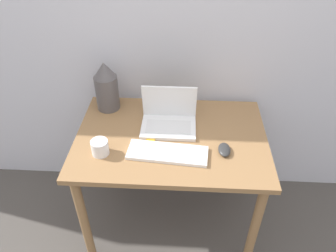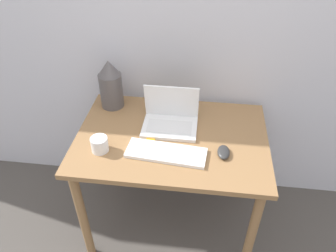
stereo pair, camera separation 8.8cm
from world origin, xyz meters
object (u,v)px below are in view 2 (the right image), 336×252
object	(u,v)px
keyboard	(166,153)
mouse	(224,152)
laptop	(170,118)
mp3_player	(151,138)
mug	(100,144)
vase	(111,84)

from	to	relation	value
keyboard	mouse	distance (m)	0.29
laptop	mouse	size ratio (longest dim) A/B	2.86
mp3_player	mug	bearing A→B (deg)	-153.05
mouse	vase	xyz separation A→B (m)	(-0.67, 0.36, 0.13)
laptop	mouse	world-z (taller)	laptop
mouse	mug	distance (m)	0.63
mouse	vase	size ratio (longest dim) A/B	0.35
mug	mouse	bearing A→B (deg)	4.30
laptop	mouse	distance (m)	0.36
vase	mp3_player	distance (m)	0.43
vase	mp3_player	bearing A→B (deg)	-44.98
mouse	mp3_player	distance (m)	0.39
mouse	mp3_player	xyz separation A→B (m)	(-0.38, 0.08, -0.01)
keyboard	vase	bearing A→B (deg)	133.72
laptop	keyboard	distance (m)	0.24
keyboard	mug	distance (m)	0.34
keyboard	mp3_player	world-z (taller)	keyboard
vase	keyboard	bearing A→B (deg)	-46.28
vase	mug	bearing A→B (deg)	-84.48
mouse	keyboard	bearing A→B (deg)	-173.00
laptop	mug	bearing A→B (deg)	-142.95
laptop	mouse	xyz separation A→B (m)	(0.30, -0.20, -0.04)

